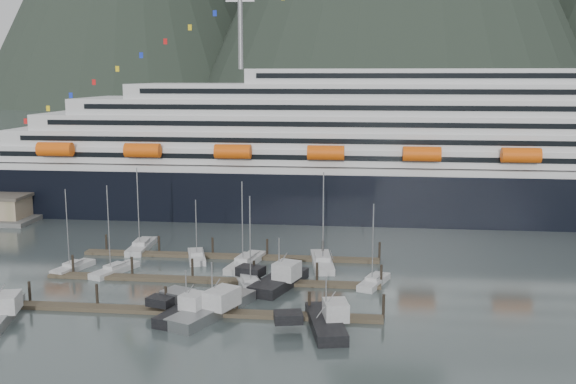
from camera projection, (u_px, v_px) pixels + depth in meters
name	position (u px, v px, depth m)	size (l,w,h in m)	color
ground	(242.00, 290.00, 92.30)	(1600.00, 1600.00, 0.00)	#455150
cruise_ship	(430.00, 158.00, 140.64)	(210.00, 30.40, 50.30)	black
dock_near	(188.00, 311.00, 83.07)	(48.18, 2.28, 3.20)	brown
dock_mid	(212.00, 280.00, 95.79)	(48.18, 2.28, 3.20)	brown
dock_far	(230.00, 256.00, 108.52)	(48.18, 2.28, 3.20)	brown
sailboat_a	(73.00, 268.00, 101.40)	(4.27, 8.15, 12.90)	#B2B2B2
sailboat_b	(115.00, 270.00, 100.11)	(5.27, 9.07, 13.69)	#B2B2B2
sailboat_c	(249.00, 284.00, 93.22)	(5.73, 9.83, 13.49)	#B2B2B2
sailboat_d	(246.00, 263.00, 103.91)	(4.86, 11.93, 13.83)	#B2B2B2
sailboat_e	(142.00, 247.00, 113.64)	(3.27, 10.65, 14.56)	#B2B2B2
sailboat_f	(197.00, 257.00, 107.37)	(4.87, 8.84, 10.25)	#B2B2B2
sailboat_g	(322.00, 263.00, 104.10)	(4.54, 12.03, 15.27)	#B2B2B2
sailboat_h	(374.00, 282.00, 94.29)	(4.85, 8.22, 12.08)	#B2B2B2
trawler_b	(186.00, 310.00, 81.83)	(8.48, 10.49, 6.45)	black
trawler_c	(211.00, 307.00, 82.67)	(11.68, 14.58, 7.30)	gray
trawler_d	(325.00, 321.00, 77.99)	(9.02, 11.98, 6.84)	black
trawler_e	(278.00, 280.00, 93.51)	(10.12, 12.41, 7.69)	black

